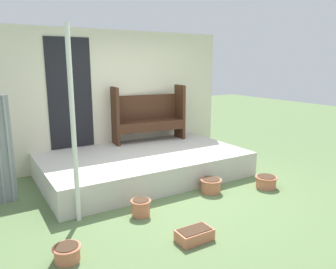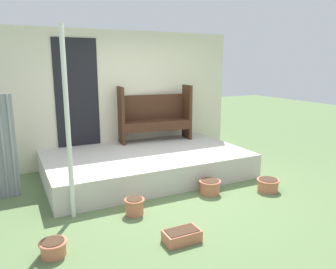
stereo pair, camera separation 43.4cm
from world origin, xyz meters
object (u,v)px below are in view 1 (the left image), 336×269
support_post (73,127)px  bench (148,114)px  flower_pot_far_right (266,181)px  flower_pot_left (67,252)px  flower_pot_right (211,185)px  planter_box_rect (194,235)px  flower_pot_middle (141,207)px

support_post → bench: (2.03, 1.90, -0.26)m
bench → flower_pot_far_right: bearing=-63.6°
support_post → flower_pot_left: bearing=-113.6°
support_post → flower_pot_right: size_ratio=7.07×
bench → flower_pot_right: size_ratio=4.35×
support_post → flower_pot_far_right: 3.17m
bench → flower_pot_left: size_ratio=5.09×
flower_pot_right → flower_pot_left: bearing=-164.3°
flower_pot_left → planter_box_rect: 1.39m
flower_pot_middle → flower_pot_right: 1.30m
planter_box_rect → support_post: bearing=129.8°
support_post → flower_pot_right: 2.32m
flower_pot_left → flower_pot_right: bearing=15.7°
flower_pot_far_right → planter_box_rect: size_ratio=0.87×
support_post → flower_pot_far_right: bearing=-8.9°
flower_pot_middle → planter_box_rect: flower_pot_middle is taller
support_post → planter_box_rect: 1.91m
flower_pot_right → flower_pot_far_right: bearing=-19.4°
support_post → flower_pot_middle: support_post is taller
support_post → bench: 2.80m
flower_pot_left → planter_box_rect: flower_pot_left is taller
planter_box_rect → flower_pot_left: bearing=165.1°
bench → flower_pot_middle: size_ratio=5.44×
bench → flower_pot_far_right: bench is taller
bench → flower_pot_left: 3.73m
flower_pot_far_right → planter_box_rect: flower_pot_far_right is taller
support_post → flower_pot_right: bearing=-4.0°
flower_pot_middle → bench: bearing=59.6°
flower_pot_left → flower_pot_middle: (1.10, 0.53, 0.03)m
flower_pot_left → flower_pot_far_right: flower_pot_far_right is taller
planter_box_rect → bench: bearing=71.1°
bench → flower_pot_middle: bearing=-114.7°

